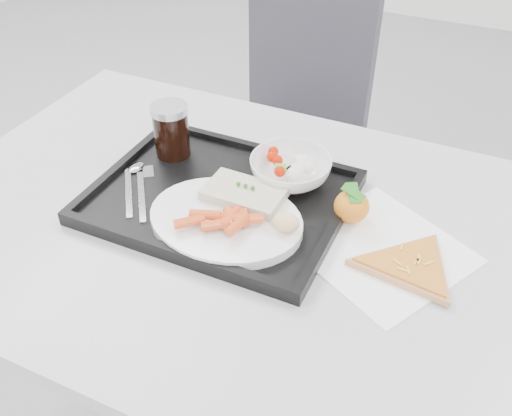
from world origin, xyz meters
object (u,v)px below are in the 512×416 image
object	(u,v)px
pizza_slice	(410,266)
chair	(292,119)
tangerine	(352,206)
dinner_plate	(226,220)
salad_bowl	(290,170)
table	(246,250)
cola_glass	(171,130)
tray	(220,199)

from	to	relation	value
pizza_slice	chair	bearing A→B (deg)	123.95
tangerine	dinner_plate	bearing A→B (deg)	-148.83
dinner_plate	salad_bowl	xyz separation A→B (m)	(0.05, 0.17, 0.01)
table	cola_glass	xyz separation A→B (m)	(-0.22, 0.12, 0.14)
dinner_plate	salad_bowl	world-z (taller)	salad_bowl
cola_glass	tangerine	distance (m)	0.39
tray	table	bearing A→B (deg)	-24.62
dinner_plate	tangerine	distance (m)	0.22
table	tray	size ratio (longest dim) A/B	2.67
pizza_slice	table	bearing A→B (deg)	-179.94
dinner_plate	salad_bowl	distance (m)	0.17
salad_bowl	pizza_slice	xyz separation A→B (m)	(0.26, -0.13, -0.03)
salad_bowl	tangerine	world-z (taller)	tangerine
tray	dinner_plate	world-z (taller)	dinner_plate
chair	salad_bowl	xyz separation A→B (m)	(0.22, -0.58, 0.25)
tray	tangerine	xyz separation A→B (m)	(0.23, 0.05, 0.03)
table	tangerine	world-z (taller)	tangerine
dinner_plate	pizza_slice	distance (m)	0.31
salad_bowl	chair	bearing A→B (deg)	110.75
dinner_plate	pizza_slice	bearing A→B (deg)	6.70
tangerine	tray	bearing A→B (deg)	-168.70
cola_glass	salad_bowl	bearing A→B (deg)	3.41
chair	pizza_slice	distance (m)	0.89
dinner_plate	tangerine	world-z (taller)	tangerine
dinner_plate	table	bearing A→B (deg)	60.58
dinner_plate	tangerine	xyz separation A→B (m)	(0.19, 0.11, 0.01)
chair	tangerine	world-z (taller)	chair
tangerine	chair	bearing A→B (deg)	119.29
chair	cola_glass	world-z (taller)	chair
table	cola_glass	size ratio (longest dim) A/B	11.11
tray	cola_glass	world-z (taller)	cola_glass
salad_bowl	table	bearing A→B (deg)	-103.29
chair	tangerine	xyz separation A→B (m)	(0.36, -0.63, 0.25)
tray	dinner_plate	xyz separation A→B (m)	(0.05, -0.07, 0.02)
table	tray	distance (m)	0.11
pizza_slice	cola_glass	bearing A→B (deg)	167.21
tangerine	table	bearing A→B (deg)	-155.20
tray	chair	bearing A→B (deg)	100.27
table	tangerine	xyz separation A→B (m)	(0.17, 0.08, 0.10)
chair	cola_glass	xyz separation A→B (m)	(-0.03, -0.60, 0.28)
cola_glass	chair	bearing A→B (deg)	87.45
tray	pizza_slice	size ratio (longest dim) A/B	1.73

